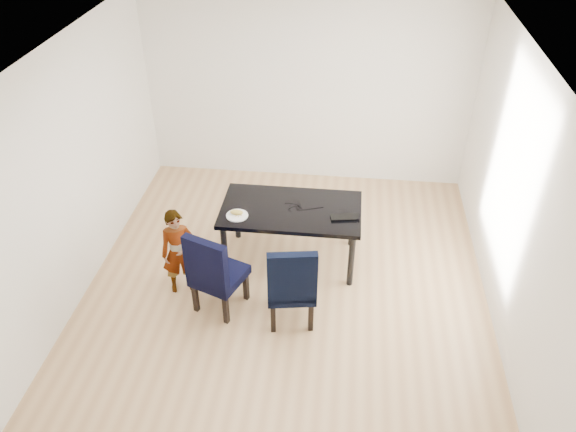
# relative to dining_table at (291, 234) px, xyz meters

# --- Properties ---
(floor) EXTENTS (4.50, 5.00, 0.01)m
(floor) POSITION_rel_dining_table_xyz_m (0.00, -0.50, -0.38)
(floor) COLOR tan
(floor) RESTS_ON ground
(ceiling) EXTENTS (4.50, 5.00, 0.01)m
(ceiling) POSITION_rel_dining_table_xyz_m (0.00, -0.50, 2.33)
(ceiling) COLOR white
(ceiling) RESTS_ON wall_back
(wall_back) EXTENTS (4.50, 0.01, 2.70)m
(wall_back) POSITION_rel_dining_table_xyz_m (0.00, 2.00, 0.98)
(wall_back) COLOR white
(wall_back) RESTS_ON ground
(wall_front) EXTENTS (4.50, 0.01, 2.70)m
(wall_front) POSITION_rel_dining_table_xyz_m (0.00, -3.00, 0.98)
(wall_front) COLOR silver
(wall_front) RESTS_ON ground
(wall_left) EXTENTS (0.01, 5.00, 2.70)m
(wall_left) POSITION_rel_dining_table_xyz_m (-2.25, -0.50, 0.98)
(wall_left) COLOR white
(wall_left) RESTS_ON ground
(wall_right) EXTENTS (0.01, 5.00, 2.70)m
(wall_right) POSITION_rel_dining_table_xyz_m (2.25, -0.50, 0.98)
(wall_right) COLOR silver
(wall_right) RESTS_ON ground
(dining_table) EXTENTS (1.60, 0.90, 0.75)m
(dining_table) POSITION_rel_dining_table_xyz_m (0.00, 0.00, 0.00)
(dining_table) COLOR black
(dining_table) RESTS_ON floor
(chair_left) EXTENTS (0.64, 0.65, 1.02)m
(chair_left) POSITION_rel_dining_table_xyz_m (-0.67, -0.86, 0.13)
(chair_left) COLOR black
(chair_left) RESTS_ON floor
(chair_right) EXTENTS (0.57, 0.59, 1.02)m
(chair_right) POSITION_rel_dining_table_xyz_m (0.11, -0.96, 0.14)
(chair_right) COLOR black
(chair_right) RESTS_ON floor
(child) EXTENTS (0.45, 0.38, 1.04)m
(child) POSITION_rel_dining_table_xyz_m (-1.16, -0.65, 0.15)
(child) COLOR #CF4F11
(child) RESTS_ON floor
(plate) EXTENTS (0.30, 0.30, 0.01)m
(plate) POSITION_rel_dining_table_xyz_m (-0.58, -0.22, 0.38)
(plate) COLOR white
(plate) RESTS_ON dining_table
(sandwich) EXTENTS (0.15, 0.08, 0.06)m
(sandwich) POSITION_rel_dining_table_xyz_m (-0.59, -0.21, 0.42)
(sandwich) COLOR #B79B41
(sandwich) RESTS_ON plate
(laptop) EXTENTS (0.35, 0.26, 0.02)m
(laptop) POSITION_rel_dining_table_xyz_m (0.61, -0.08, 0.39)
(laptop) COLOR black
(laptop) RESTS_ON dining_table
(cable_tangle) EXTENTS (0.20, 0.20, 0.01)m
(cable_tangle) POSITION_rel_dining_table_xyz_m (0.05, -0.01, 0.38)
(cable_tangle) COLOR black
(cable_tangle) RESTS_ON dining_table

